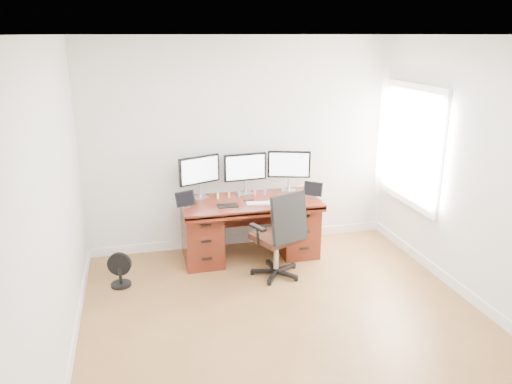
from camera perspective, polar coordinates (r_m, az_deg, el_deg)
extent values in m
plane|color=olive|center=(4.91, 4.39, -15.92)|extent=(4.50, 4.50, 0.00)
cube|color=silver|center=(6.41, -1.62, 5.38)|extent=(4.00, 0.10, 2.70)
cube|color=silver|center=(5.28, 25.84, 0.94)|extent=(0.10, 4.50, 2.70)
cube|color=white|center=(6.44, 17.35, 5.10)|extent=(0.04, 1.30, 1.50)
cube|color=white|center=(6.43, 17.19, 5.10)|extent=(0.01, 1.15, 1.35)
cube|color=#521C10|center=(6.15, -0.67, -1.18)|extent=(1.70, 0.80, 0.05)
cube|color=#521C10|center=(6.21, -6.18, -4.80)|extent=(0.45, 0.70, 0.70)
cube|color=#521C10|center=(6.46, 4.51, -3.82)|extent=(0.45, 0.70, 0.70)
cube|color=#3D140B|center=(6.50, -1.28, -2.23)|extent=(0.74, 0.03, 0.40)
cylinder|color=black|center=(5.94, 2.29, -9.05)|extent=(0.73, 0.73, 0.08)
cylinder|color=silver|center=(5.84, 2.31, -6.96)|extent=(0.06, 0.06, 0.40)
cube|color=#35190F|center=(5.76, 2.34, -5.15)|extent=(0.62, 0.61, 0.07)
cube|color=black|center=(5.50, 3.81, -2.98)|extent=(0.44, 0.22, 0.55)
cube|color=black|center=(5.54, 0.19, -4.09)|extent=(0.15, 0.24, 0.03)
cube|color=black|center=(5.86, 4.41, -2.92)|extent=(0.15, 0.24, 0.03)
cylinder|color=black|center=(5.91, -15.16, -10.16)|extent=(0.23, 0.23, 0.03)
cylinder|color=black|center=(5.86, -15.24, -9.22)|extent=(0.04, 0.04, 0.19)
cylinder|color=black|center=(5.80, -15.35, -8.03)|extent=(0.27, 0.12, 0.26)
cube|color=silver|center=(6.30, -6.39, -0.55)|extent=(0.22, 0.20, 0.01)
cylinder|color=silver|center=(6.27, -6.41, 0.18)|extent=(0.04, 0.04, 0.18)
cube|color=black|center=(6.20, -6.49, 2.52)|extent=(0.52, 0.23, 0.35)
cube|color=white|center=(6.18, -6.40, 2.48)|extent=(0.47, 0.19, 0.30)
cube|color=silver|center=(6.39, -1.23, -0.17)|extent=(0.19, 0.15, 0.01)
cylinder|color=silver|center=(6.37, -1.24, 0.56)|extent=(0.04, 0.04, 0.18)
cube|color=black|center=(6.29, -1.25, 2.87)|extent=(0.55, 0.08, 0.35)
cube|color=white|center=(6.28, -1.20, 2.82)|extent=(0.50, 0.04, 0.30)
cube|color=silver|center=(6.54, 3.73, 0.21)|extent=(0.21, 0.19, 0.01)
cylinder|color=silver|center=(6.51, 3.75, 0.92)|extent=(0.04, 0.04, 0.18)
cube|color=black|center=(6.44, 3.79, 3.18)|extent=(0.54, 0.20, 0.35)
cube|color=white|center=(6.42, 3.79, 3.13)|extent=(0.48, 0.15, 0.30)
cube|color=silver|center=(5.97, -8.05, -1.63)|extent=(0.12, 0.11, 0.01)
cube|color=black|center=(5.94, -8.09, -0.77)|extent=(0.25, 0.14, 0.17)
cube|color=silver|center=(6.32, 6.54, -0.48)|extent=(0.13, 0.12, 0.01)
cube|color=black|center=(6.29, 6.57, 0.33)|extent=(0.23, 0.20, 0.17)
cube|color=silver|center=(6.01, 0.20, -1.30)|extent=(0.29, 0.16, 0.01)
cube|color=#BABCC1|center=(6.06, 1.88, -1.19)|extent=(0.17, 0.17, 0.01)
cube|color=black|center=(5.95, -3.24, -1.55)|extent=(0.25, 0.17, 0.01)
cube|color=black|center=(6.14, -0.81, -0.92)|extent=(0.13, 0.09, 0.01)
cylinder|color=#E7E775|center=(6.21, -4.37, -0.57)|extent=(0.03, 0.03, 0.05)
sphere|color=#E7E775|center=(6.19, -4.37, -0.25)|extent=(0.03, 0.03, 0.03)
cylinder|color=#FFB362|center=(6.23, -3.11, -0.47)|extent=(0.03, 0.03, 0.05)
sphere|color=#FFB362|center=(6.22, -3.12, -0.15)|extent=(0.03, 0.03, 0.03)
cylinder|color=#6E85EC|center=(6.25, -1.94, -0.38)|extent=(0.03, 0.03, 0.05)
sphere|color=#6E85EC|center=(6.24, -1.94, -0.06)|extent=(0.03, 0.03, 0.03)
cylinder|color=#E3627F|center=(6.30, -0.14, -0.25)|extent=(0.03, 0.03, 0.05)
sphere|color=#E3627F|center=(6.28, -0.14, 0.07)|extent=(0.03, 0.03, 0.03)
cylinder|color=#8A5FD0|center=(6.33, 1.01, -0.16)|extent=(0.03, 0.03, 0.05)
sphere|color=#8A5FD0|center=(6.32, 1.01, 0.16)|extent=(0.03, 0.03, 0.03)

